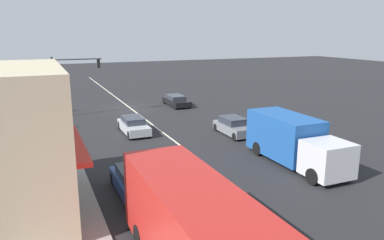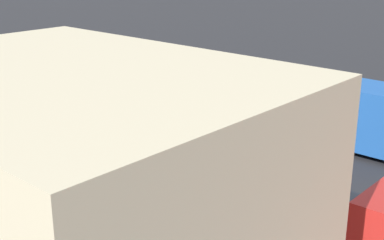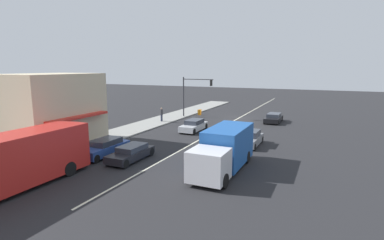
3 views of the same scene
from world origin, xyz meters
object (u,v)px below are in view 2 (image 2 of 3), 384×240
object	(u,v)px
suv_black	(89,71)
coupe_blue	(263,240)
suv_grey	(245,108)
sedan_dark	(321,210)
sedan_silver	(89,127)

from	to	relation	value
suv_black	coupe_blue	distance (m)	23.11
suv_black	suv_grey	xyz separation A→B (m)	(0.00, 12.84, 0.08)
suv_black	coupe_blue	xyz separation A→B (m)	(10.00, 20.84, 0.07)
sedan_dark	sedan_silver	world-z (taller)	sedan_silver
coupe_blue	sedan_dark	bearing A→B (deg)	174.77
suv_grey	sedan_silver	distance (m)	8.00
suv_grey	coupe_blue	bearing A→B (deg)	38.67
suv_grey	sedan_dark	bearing A→B (deg)	48.92
coupe_blue	sedan_dark	size ratio (longest dim) A/B	1.06
coupe_blue	sedan_dark	xyz separation A→B (m)	(-2.80, 0.26, -0.06)
suv_black	sedan_silver	bearing A→B (deg)	52.36
suv_black	coupe_blue	bearing A→B (deg)	64.36
sedan_dark	sedan_silver	xyz separation A→B (m)	(0.00, -11.76, 0.05)
coupe_blue	sedan_silver	world-z (taller)	coupe_blue
suv_grey	coupe_blue	size ratio (longest dim) A/B	0.87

